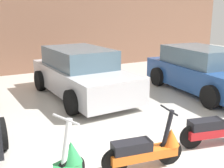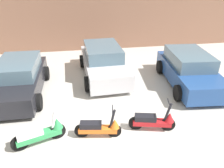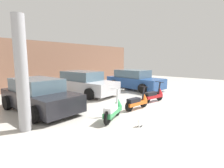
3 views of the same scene
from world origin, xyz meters
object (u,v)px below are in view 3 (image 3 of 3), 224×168
scooter_front_right (138,101)px  car_rear_center (84,83)px  support_column_side (22,74)px  scooter_front_left (114,109)px  scooter_front_center (154,95)px  car_rear_left (39,95)px  car_rear_right (134,80)px  placard_near_left_scooter (140,123)px

scooter_front_right → car_rear_center: (0.65, 4.17, 0.32)m
support_column_side → scooter_front_left: bearing=-30.0°
scooter_front_center → car_rear_left: 5.34m
car_rear_left → scooter_front_center: bearing=56.4°
car_rear_left → car_rear_right: 6.85m
scooter_front_right → car_rear_right: bearing=43.4°
scooter_front_right → scooter_front_center: (1.64, 0.04, 0.01)m
scooter_front_right → scooter_front_center: size_ratio=0.98×
scooter_front_right → car_rear_left: size_ratio=0.35×
scooter_front_left → car_rear_center: size_ratio=0.35×
car_rear_left → placard_near_left_scooter: size_ratio=15.10×
scooter_front_right → car_rear_left: 4.13m
placard_near_left_scooter → support_column_side: bearing=134.5°
car_rear_left → car_rear_center: 3.60m
car_rear_left → scooter_front_right: bearing=42.9°
scooter_front_right → car_rear_right: (4.07, 2.78, 0.31)m
scooter_front_right → support_column_side: (-4.09, 1.42, 1.35)m
car_rear_right → placard_near_left_scooter: bearing=-51.0°
car_rear_left → placard_near_left_scooter: car_rear_left is taller
placard_near_left_scooter → scooter_front_left: bearing=90.4°
support_column_side → scooter_front_right: bearing=-19.1°
scooter_front_center → car_rear_right: car_rear_right is taller
scooter_front_left → support_column_side: support_column_side is taller
scooter_front_right → scooter_front_left: bearing=-170.9°
scooter_front_left → car_rear_left: 3.26m
scooter_front_center → car_rear_left: size_ratio=0.35×
car_rear_right → placard_near_left_scooter: (-5.70, -3.86, -0.53)m
scooter_front_left → car_rear_left: size_ratio=0.37×
scooter_front_left → scooter_front_center: 3.27m
scooter_front_center → car_rear_left: car_rear_left is taller
placard_near_left_scooter → car_rear_right: bearing=34.1°
scooter_front_right → car_rear_center: bearing=90.2°
scooter_front_center → support_column_side: (-5.73, 1.38, 1.34)m
placard_near_left_scooter → car_rear_center: bearing=66.6°
scooter_front_left → placard_near_left_scooter: 1.11m
scooter_front_left → car_rear_center: bearing=42.5°
placard_near_left_scooter → scooter_front_center: bearing=19.1°
car_rear_center → support_column_side: support_column_side is taller
scooter_front_center → scooter_front_left: bearing=-166.2°
car_rear_center → support_column_side: size_ratio=1.23×
car_rear_center → support_column_side: 5.58m
scooter_front_center → car_rear_left: (-4.41, 3.01, 0.29)m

